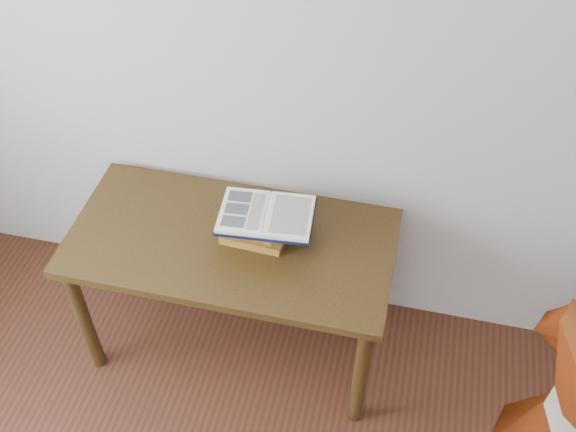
# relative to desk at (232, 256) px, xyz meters

# --- Properties ---
(desk) EXTENTS (1.32, 0.66, 0.71)m
(desk) POSITION_rel_desk_xyz_m (0.00, 0.00, 0.00)
(desk) COLOR #432D10
(desk) RESTS_ON ground
(book_stack) EXTENTS (0.27, 0.19, 0.13)m
(book_stack) POSITION_rel_desk_xyz_m (0.09, 0.04, 0.16)
(book_stack) COLOR #AD6227
(book_stack) RESTS_ON desk
(open_book) EXTENTS (0.39, 0.28, 0.03)m
(open_book) POSITION_rel_desk_xyz_m (0.14, 0.03, 0.24)
(open_book) COLOR black
(open_book) RESTS_ON book_stack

